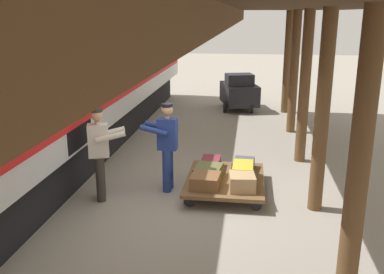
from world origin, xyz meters
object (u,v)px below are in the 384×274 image
Objects in this scene: suitcase_olive_duffel at (208,172)px; suitcase_tan_vintage at (242,182)px; suitcase_yellow_case at (243,172)px; porter_in_overalls at (167,144)px; porter_by_door at (100,151)px; suitcase_brown_leather at (205,181)px; suitcase_burgundy_valise at (211,163)px; baggage_tug at (239,92)px; suitcase_slate_roller at (243,165)px; luggage_cart at (225,180)px.

suitcase_tan_vintage is (-0.66, 0.52, 0.03)m from suitcase_olive_duffel.
suitcase_yellow_case is 0.37× the size of porter_in_overalls.
porter_by_door reaches higher than suitcase_tan_vintage.
suitcase_brown_leather is 1.07× the size of suitcase_tan_vintage.
suitcase_olive_duffel is 0.52m from suitcase_burgundy_valise.
suitcase_brown_leather is at bearing -176.28° from porter_by_door.
suitcase_burgundy_valise is at bearing -148.39° from porter_by_door.
porter_in_overalls reaches higher than suitcase_burgundy_valise.
baggage_tug is (0.31, -7.97, 0.21)m from suitcase_tan_vintage.
porter_by_door reaches higher than suitcase_slate_roller.
porter_in_overalls is (1.45, -0.46, 0.51)m from suitcase_tan_vintage.
suitcase_tan_vintage is at bearing 92.21° from baggage_tug.
suitcase_tan_vintage reaches higher than luggage_cart.
porter_by_door is (2.54, 0.64, 0.50)m from suitcase_yellow_case.
suitcase_brown_leather is at bearing 87.50° from baggage_tug.
porter_by_door is at bearing 3.72° from suitcase_brown_leather.
suitcase_tan_vintage is at bearing 180.00° from suitcase_brown_leather.
luggage_cart is at bearing 89.84° from baggage_tug.
suitcase_olive_duffel is 0.84m from suitcase_slate_roller.
suitcase_slate_roller is (-0.33, -0.52, 0.14)m from luggage_cart.
baggage_tug reaches higher than suitcase_tan_vintage.
suitcase_yellow_case is at bearing -90.00° from suitcase_tan_vintage.
baggage_tug is at bearing -87.46° from suitcase_slate_roller.
suitcase_olive_duffel is 0.96m from porter_in_overalls.
suitcase_yellow_case reaches higher than suitcase_burgundy_valise.
suitcase_burgundy_valise is (0.00, -1.04, -0.02)m from suitcase_brown_leather.
suitcase_brown_leather is 0.84m from suitcase_yellow_case.
suitcase_burgundy_valise is 2.28m from porter_by_door.
luggage_cart is 0.63m from suitcase_slate_roller.
porter_in_overalls is at bearing 36.11° from suitcase_burgundy_valise.
porter_by_door is (1.89, 1.16, 0.55)m from suitcase_burgundy_valise.
porter_in_overalls is at bearing 81.37° from baggage_tug.
baggage_tug is (-0.35, -7.97, 0.23)m from suitcase_brown_leather.
suitcase_olive_duffel is at bearing 87.32° from baggage_tug.
suitcase_tan_vintage reaches higher than suitcase_slate_roller.
porter_by_door reaches higher than suitcase_burgundy_valise.
luggage_cart is at bearing 122.22° from suitcase_burgundy_valise.
porter_in_overalls is at bearing -17.74° from suitcase_tan_vintage.
porter_in_overalls is (1.45, 0.06, 0.50)m from suitcase_yellow_case.
porter_in_overalls reaches higher than suitcase_brown_leather.
suitcase_brown_leather is 1.97m from porter_by_door.
suitcase_yellow_case is 0.37× the size of porter_by_door.
suitcase_burgundy_valise is (0.66, 0.00, 0.00)m from suitcase_slate_roller.
suitcase_brown_leather is at bearing 149.68° from porter_in_overalls.
baggage_tug is at bearing -87.64° from suitcase_yellow_case.
suitcase_tan_vintage is 0.96× the size of suitcase_burgundy_valise.
suitcase_olive_duffel is 0.84m from suitcase_tan_vintage.
baggage_tug is (-0.02, -7.45, 0.39)m from luggage_cart.
baggage_tug reaches higher than suitcase_yellow_case.
suitcase_slate_roller is (0.00, -1.04, -0.04)m from suitcase_tan_vintage.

